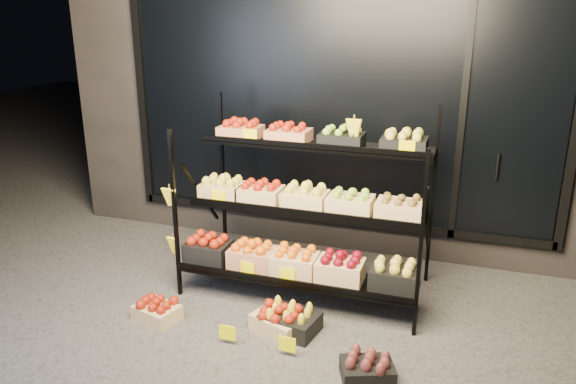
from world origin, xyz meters
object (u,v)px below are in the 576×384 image
(floor_crate_midleft, at_px, (290,319))
(floor_crate_midright, at_px, (279,320))
(display_rack, at_px, (303,208))
(floor_crate_left, at_px, (157,309))

(floor_crate_midleft, xyz_separation_m, floor_crate_midright, (-0.08, -0.03, -0.01))
(floor_crate_midleft, bearing_deg, floor_crate_midright, -150.88)
(display_rack, xyz_separation_m, floor_crate_midleft, (0.10, -0.67, -0.69))
(display_rack, height_order, floor_crate_midright, display_rack)
(display_rack, bearing_deg, floor_crate_midright, -88.18)
(floor_crate_left, bearing_deg, floor_crate_midleft, 25.55)
(display_rack, relative_size, floor_crate_left, 5.37)
(floor_crate_left, relative_size, floor_crate_midleft, 0.84)
(floor_crate_left, xyz_separation_m, floor_crate_midleft, (1.09, 0.18, 0.01))
(floor_crate_left, bearing_deg, display_rack, 56.85)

